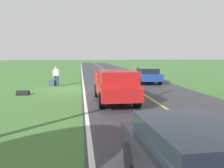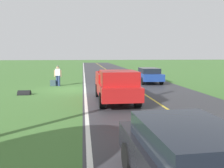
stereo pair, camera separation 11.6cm
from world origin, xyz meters
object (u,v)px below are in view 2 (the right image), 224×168
Objects in this scene: sedan_ahead_same_lane at (193,163)px; suitcase_carried at (53,83)px; sedan_near_oncoming at (149,75)px; hitchhiker_walking at (58,74)px; pickup_truck_passing at (116,85)px.

suitcase_carried is at bearing -75.13° from sedan_ahead_same_lane.
sedan_near_oncoming is 18.54m from sedan_ahead_same_lane.
suitcase_carried is (0.43, 0.04, -0.73)m from hitchhiker_walking.
pickup_truck_passing is 9.28m from sedan_ahead_same_lane.
pickup_truck_passing is 1.21× the size of sedan_near_oncoming.
suitcase_carried is 0.11× the size of sedan_ahead_same_lane.
sedan_ahead_same_lane is at bearing 103.47° from hitchhiker_walking.
sedan_near_oncoming is (-8.27, -1.20, -0.23)m from hitchhiker_walking.
pickup_truck_passing reaches higher than sedan_ahead_same_lane.
hitchhiker_walking is 0.84m from suitcase_carried.
suitcase_carried is 17.39m from sedan_ahead_same_lane.
hitchhiker_walking is 8.54m from pickup_truck_passing.
pickup_truck_passing is (-3.95, 7.57, -0.01)m from hitchhiker_walking.
sedan_near_oncoming is at bearing 103.16° from suitcase_carried.
sedan_ahead_same_lane is at bearing 90.51° from pickup_truck_passing.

